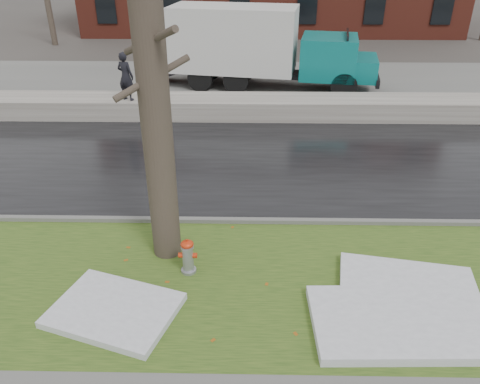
{
  "coord_description": "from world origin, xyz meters",
  "views": [
    {
      "loc": [
        0.44,
        -8.6,
        6.16
      ],
      "look_at": [
        0.26,
        0.78,
        1.0
      ],
      "focal_mm": 35.0,
      "sensor_mm": 36.0,
      "label": 1
    }
  ],
  "objects_px": {
    "fire_hydrant": "(188,255)",
    "worker": "(126,76)",
    "box_truck": "(258,46)",
    "tree": "(153,82)"
  },
  "relations": [
    {
      "from": "fire_hydrant",
      "to": "worker",
      "type": "distance_m",
      "value": 9.9
    },
    {
      "from": "worker",
      "to": "fire_hydrant",
      "type": "bearing_deg",
      "value": 133.41
    },
    {
      "from": "fire_hydrant",
      "to": "box_truck",
      "type": "bearing_deg",
      "value": 84.59
    },
    {
      "from": "box_truck",
      "to": "tree",
      "type": "bearing_deg",
      "value": -89.77
    },
    {
      "from": "tree",
      "to": "fire_hydrant",
      "type": "bearing_deg",
      "value": -52.22
    },
    {
      "from": "tree",
      "to": "worker",
      "type": "distance_m",
      "value": 9.25
    },
    {
      "from": "tree",
      "to": "box_truck",
      "type": "relative_size",
      "value": 0.7
    },
    {
      "from": "tree",
      "to": "box_truck",
      "type": "xyz_separation_m",
      "value": [
        2.17,
        12.89,
        -1.96
      ]
    },
    {
      "from": "fire_hydrant",
      "to": "worker",
      "type": "height_order",
      "value": "worker"
    },
    {
      "from": "tree",
      "to": "box_truck",
      "type": "bearing_deg",
      "value": 80.43
    }
  ]
}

